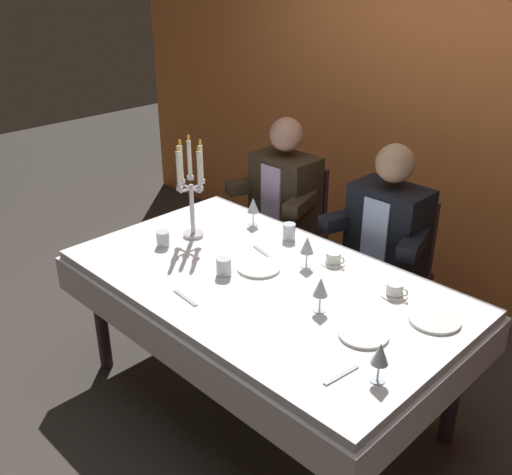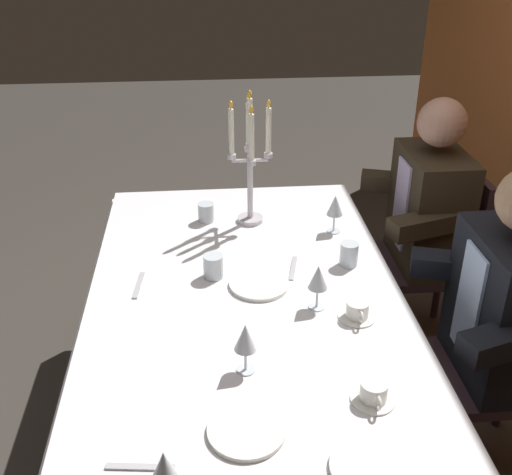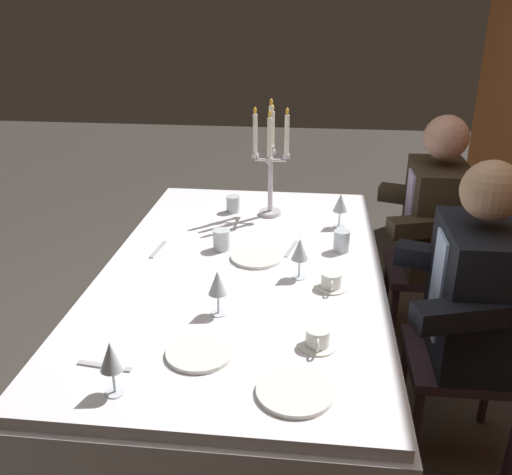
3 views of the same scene
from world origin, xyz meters
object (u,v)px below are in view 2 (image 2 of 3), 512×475
Objects in this scene: candelabra at (250,163)px; water_tumbler_1 at (206,212)px; dinner_plate_0 at (259,284)px; dinner_plate_1 at (246,430)px; wine_glass_3 at (245,338)px; seated_diner_1 at (507,306)px; dinner_plate_2 at (374,468)px; wine_glass_2 at (318,279)px; dining_table at (247,327)px; water_tumbler_0 at (349,254)px; coffee_cup_0 at (357,311)px; wine_glass_0 at (335,206)px; coffee_cup_1 at (374,393)px; water_tumbler_2 at (213,266)px; wine_glass_1 at (165,468)px; seated_diner_0 at (431,208)px.

candelabra is 0.30m from water_tumbler_1.
dinner_plate_0 is 1.04× the size of dinner_plate_1.
wine_glass_3 is 0.13× the size of seated_diner_1.
dinner_plate_2 is at bearing 7.94° from candelabra.
wine_glass_2 reaches higher than dinner_plate_1.
dinner_plate_2 is at bearing 15.33° from water_tumbler_1.
wine_glass_3 is (0.30, -0.26, 0.00)m from wine_glass_2.
dining_table is at bearing -107.18° from wine_glass_2.
dining_table is 0.44m from wine_glass_3.
dinner_plate_2 is at bearing -8.86° from water_tumbler_0.
dining_table is at bearing 175.37° from wine_glass_3.
water_tumbler_0 is 0.67m from water_tumbler_1.
water_tumbler_1 is 1.25m from seated_diner_1.
candelabra is 4.33× the size of coffee_cup_0.
dining_table is at bearing -5.94° from candelabra.
wine_glass_0 reaches higher than water_tumbler_1.
wine_glass_3 reaches higher than dinner_plate_2.
coffee_cup_0 is 0.39m from coffee_cup_1.
water_tumbler_1 reaches higher than dining_table.
candelabra is at bearing 174.89° from dinner_plate_1.
water_tumbler_2 is (-0.08, -0.16, 0.04)m from dinner_plate_0.
dinner_plate_1 is 1.26× the size of wine_glass_3.
seated_diner_1 is (-0.65, 0.63, -0.01)m from dinner_plate_2.
wine_glass_1 reaches higher than dinner_plate_0.
dinner_plate_2 is at bearing 21.32° from water_tumbler_2.
dinner_plate_1 is at bearing 3.74° from water_tumbler_1.
candelabra is 0.87m from seated_diner_0.
water_tumbler_1 reaches higher than dinner_plate_0.
wine_glass_3 is at bearing -59.27° from coffee_cup_0.
candelabra is 0.71m from wine_glass_2.
dining_table is at bearing -161.82° from dinner_plate_2.
wine_glass_3 is at bearing 8.40° from water_tumbler_2.
water_tumbler_0 is at bearing 172.78° from coffee_cup_1.
wine_glass_3 reaches higher than water_tumbler_0.
dinner_plate_1 is 0.95× the size of dinner_plate_2.
dinner_plate_0 is 0.18m from water_tumbler_2.
dinner_plate_1 is 1.26× the size of wine_glass_2.
seated_diner_1 is (-0.41, 0.58, -0.03)m from coffee_cup_1.
coffee_cup_1 is at bearing -54.35° from seated_diner_1.
water_tumbler_2 reaches higher than coffee_cup_0.
candelabra is 2.65× the size of dinner_plate_0.
coffee_cup_1 reaches higher than dinner_plate_0.
coffee_cup_1 is at bearing 12.42° from candelabra.
dinner_plate_0 is 1.02m from seated_diner_0.
seated_diner_1 is at bearing 135.66° from dinner_plate_2.
wine_glass_0 is at bearing 153.54° from wine_glass_1.
dining_table is at bearing 11.66° from water_tumbler_1.
candelabra is 3.48× the size of wine_glass_1.
seated_diner_1 is (-0.25, 0.92, -0.12)m from wine_glass_3.
candelabra is 0.52m from water_tumbler_2.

